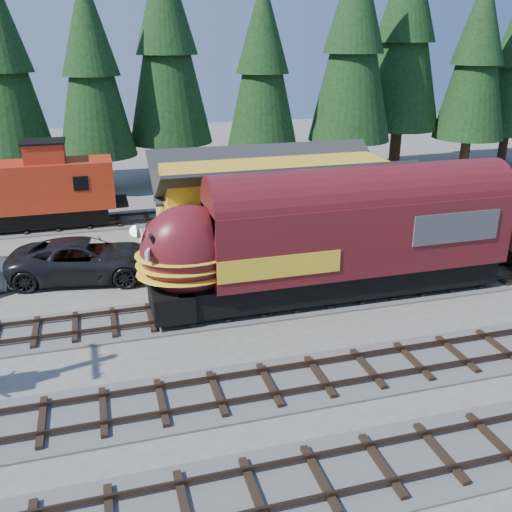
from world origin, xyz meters
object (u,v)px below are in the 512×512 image
object	(u,v)px
caboose	(34,190)
pickup_truck_a	(85,260)
depot	(276,198)
locomotive	(322,244)

from	to	relation	value
caboose	pickup_truck_a	size ratio (longest dim) A/B	1.34
depot	pickup_truck_a	xyz separation A→B (m)	(-10.01, -1.22, -1.98)
locomotive	caboose	distance (m)	18.94
depot	locomotive	size ratio (longest dim) A/B	0.78
depot	caboose	world-z (taller)	depot
locomotive	caboose	size ratio (longest dim) A/B	1.75
depot	caboose	size ratio (longest dim) A/B	1.36
pickup_truck_a	locomotive	bearing A→B (deg)	-108.19
depot	locomotive	distance (m)	6.51
locomotive	caboose	bearing A→B (deg)	132.35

